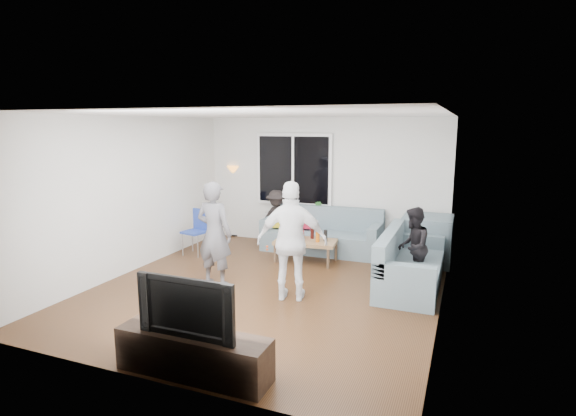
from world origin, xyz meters
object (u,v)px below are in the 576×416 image
at_px(spectator_right, 413,247).
at_px(player_right, 292,241).
at_px(sofa_back_section, 322,230).
at_px(floor_lamp, 235,201).
at_px(coffee_table, 306,251).
at_px(sofa_right_section, 412,260).
at_px(tv_console, 193,354).
at_px(spectator_back, 277,218).
at_px(television, 191,304).
at_px(player_left, 214,234).
at_px(side_chair, 195,232).

bearing_deg(spectator_right, player_right, -50.90).
bearing_deg(sofa_back_section, floor_lamp, 166.17).
distance_m(coffee_table, floor_lamp, 2.56).
xyz_separation_m(sofa_right_section, floor_lamp, (-4.07, 1.93, 0.36)).
distance_m(floor_lamp, tv_console, 5.84).
relative_size(sofa_back_section, spectator_back, 1.97).
bearing_deg(television, spectator_right, 63.87).
xyz_separation_m(coffee_table, player_left, (-0.90, -1.67, 0.61)).
relative_size(coffee_table, player_right, 0.65).
xyz_separation_m(spectator_back, tv_console, (1.14, -4.80, -0.36)).
relative_size(sofa_right_section, player_left, 1.23).
bearing_deg(spectator_right, television, -26.08).
height_order(floor_lamp, spectator_back, floor_lamp).
relative_size(coffee_table, side_chair, 1.28).
relative_size(sofa_right_section, floor_lamp, 1.28).
bearing_deg(player_left, sofa_right_section, -157.16).
xyz_separation_m(tv_console, television, (0.00, 0.00, 0.52)).
relative_size(sofa_back_section, side_chair, 2.67).
bearing_deg(player_right, side_chair, -43.44).
xyz_separation_m(sofa_right_section, spectator_back, (-2.85, 1.42, 0.16)).
relative_size(sofa_right_section, side_chair, 2.33).
distance_m(coffee_table, player_left, 1.99).
distance_m(side_chair, player_right, 2.96).
xyz_separation_m(side_chair, spectator_back, (1.22, 1.12, 0.15)).
xyz_separation_m(sofa_back_section, player_left, (-0.96, -2.42, 0.39)).
bearing_deg(player_left, side_chair, -44.12).
distance_m(sofa_back_section, player_right, 2.59).
bearing_deg(sofa_right_section, player_right, 126.97).
distance_m(sofa_right_section, side_chair, 4.08).
height_order(sofa_right_section, tv_console, sofa_right_section).
height_order(sofa_back_section, spectator_back, spectator_back).
bearing_deg(coffee_table, floor_lamp, 148.84).
xyz_separation_m(side_chair, floor_lamp, (0.00, 1.63, 0.35)).
xyz_separation_m(sofa_right_section, television, (-1.70, -3.38, 0.32)).
bearing_deg(spectator_back, tv_console, -71.39).
bearing_deg(tv_console, player_left, 115.77).
height_order(floor_lamp, tv_console, floor_lamp).
relative_size(side_chair, player_right, 0.51).
distance_m(player_right, tv_console, 2.33).
distance_m(spectator_right, tv_console, 3.88).
xyz_separation_m(floor_lamp, player_left, (1.23, -2.96, 0.03)).
bearing_deg(side_chair, floor_lamp, 103.23).
height_order(sofa_back_section, coffee_table, sofa_back_section).
distance_m(sofa_right_section, player_right, 1.94).
height_order(floor_lamp, player_right, player_right).
distance_m(sofa_back_section, coffee_table, 0.78).
relative_size(player_left, tv_console, 1.02).
bearing_deg(spectator_right, player_left, -68.53).
height_order(side_chair, television, television).
xyz_separation_m(sofa_right_section, spectator_right, (0.00, 0.09, 0.19)).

